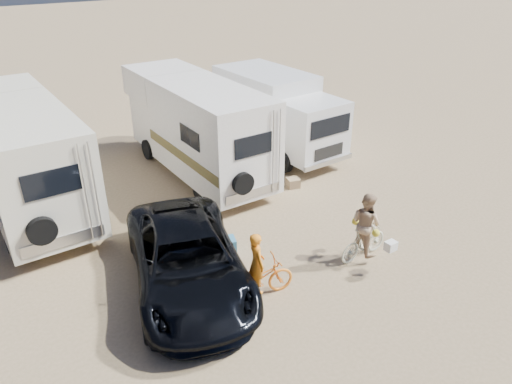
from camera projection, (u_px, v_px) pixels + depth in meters
ground at (317, 266)px, 12.42m from camera, size 140.00×140.00×0.00m
rv_main at (196, 129)px, 16.86m from camera, size 2.43×7.28×3.33m
rv_left at (25, 158)px, 14.48m from camera, size 2.47×7.43×3.36m
box_truck at (278, 114)px, 18.71m from camera, size 2.48×5.84×3.07m
dark_suv at (187, 260)px, 11.39m from camera, size 4.01×5.94×1.51m
bike_man at (257, 279)px, 11.16m from camera, size 1.93×1.01×0.96m
bike_woman at (364, 242)px, 12.60m from camera, size 1.59×0.47×0.95m
rider_man at (257, 269)px, 11.03m from camera, size 0.48×0.63×1.55m
rider_woman at (365, 229)px, 12.42m from camera, size 0.66×0.84×1.71m
bike_parked at (318, 147)px, 18.59m from camera, size 1.86×1.33×0.93m
cooler at (225, 246)px, 12.83m from camera, size 0.68×0.58×0.46m
crate at (293, 183)px, 16.44m from camera, size 0.50×0.50×0.32m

